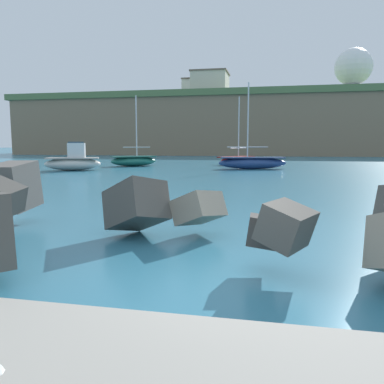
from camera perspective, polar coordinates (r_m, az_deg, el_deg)
ground_plane at (r=6.48m, az=4.48°, el=-13.07°), size 400.00×400.00×0.00m
breakwater_jetty at (r=7.61m, az=11.45°, el=-2.90°), size 30.37×6.73×1.88m
boat_near_left at (r=34.27m, az=-17.00°, el=4.33°), size 4.98×3.51×2.41m
boat_mid_left at (r=39.42m, az=-8.56°, el=4.59°), size 4.96×4.36×6.97m
boat_far_left at (r=34.90m, az=8.84°, el=4.32°), size 6.20×2.86×7.50m
boat_far_centre at (r=42.15m, az=6.53°, el=4.70°), size 4.18×5.34×7.22m
headland_bluff at (r=90.67m, az=5.58°, el=9.53°), size 88.04×37.65×12.25m
radar_dome at (r=94.73m, az=22.60°, el=16.28°), size 7.95×7.95×10.49m
station_building_west at (r=97.00m, az=0.33°, el=14.62°), size 5.05×6.76×5.35m
station_building_central at (r=96.53m, az=2.89°, el=14.53°), size 7.45×8.05×4.97m
station_building_east at (r=86.54m, az=2.70°, el=15.48°), size 7.67×8.08×5.19m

